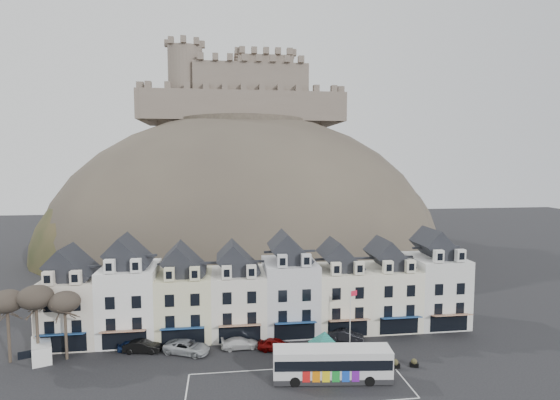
# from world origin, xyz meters

# --- Properties ---
(ground) EXTENTS (300.00, 300.00, 0.00)m
(ground) POSITION_xyz_m (0.00, 0.00, 0.00)
(ground) COLOR black
(ground) RESTS_ON ground
(coach_bay_markings) EXTENTS (22.00, 7.50, 0.01)m
(coach_bay_markings) POSITION_xyz_m (2.00, 1.25, 0.00)
(coach_bay_markings) COLOR silver
(coach_bay_markings) RESTS_ON ground
(townhouse_terrace) EXTENTS (54.40, 9.35, 11.80)m
(townhouse_terrace) POSITION_xyz_m (0.15, 15.97, 5.30)
(townhouse_terrace) COLOR silver
(townhouse_terrace) RESTS_ON ground
(castle_hill) EXTENTS (100.00, 76.00, 68.00)m
(castle_hill) POSITION_xyz_m (1.25, 68.95, 0.11)
(castle_hill) COLOR #3E3730
(castle_hill) RESTS_ON ground
(castle) EXTENTS (50.20, 22.20, 22.00)m
(castle) POSITION_xyz_m (0.51, 75.93, 40.19)
(castle) COLOR #6B5E52
(castle) RESTS_ON ground
(tree_left_far) EXTENTS (3.61, 3.61, 8.24)m
(tree_left_far) POSITION_xyz_m (-29.00, 10.50, 6.90)
(tree_left_far) COLOR #3C3326
(tree_left_far) RESTS_ON ground
(tree_left_mid) EXTENTS (3.78, 3.78, 8.64)m
(tree_left_mid) POSITION_xyz_m (-26.00, 10.50, 7.24)
(tree_left_mid) COLOR #3C3326
(tree_left_mid) RESTS_ON ground
(tree_left_near) EXTENTS (3.43, 3.43, 7.84)m
(tree_left_near) POSITION_xyz_m (-23.00, 10.50, 6.55)
(tree_left_near) COLOR #3C3326
(tree_left_near) RESTS_ON ground
(bus) EXTENTS (12.25, 4.08, 3.39)m
(bus) POSITION_xyz_m (5.60, 1.97, 1.88)
(bus) COLOR #262628
(bus) RESTS_ON ground
(bus_shelter) EXTENTS (5.82, 5.82, 3.74)m
(bus_shelter) POSITION_xyz_m (5.67, 5.45, 2.90)
(bus_shelter) COLOR black
(bus_shelter) RESTS_ON ground
(red_buoy) EXTENTS (1.57, 1.57, 1.94)m
(red_buoy) POSITION_xyz_m (11.37, 4.49, 0.99)
(red_buoy) COLOR black
(red_buoy) RESTS_ON ground
(flagpole) EXTENTS (0.97, 0.46, 7.21)m
(flagpole) POSITION_xyz_m (9.68, 9.05, 4.12)
(flagpole) COLOR silver
(flagpole) RESTS_ON ground
(white_van) EXTENTS (3.48, 4.85, 2.03)m
(white_van) POSITION_xyz_m (-25.82, 10.87, 1.02)
(white_van) COLOR white
(white_van) RESTS_ON ground
(planter_west) EXTENTS (1.02, 0.73, 0.92)m
(planter_west) POSITION_xyz_m (15.20, 3.54, 0.44)
(planter_west) COLOR black
(planter_west) RESTS_ON ground
(planter_east) EXTENTS (1.12, 0.75, 1.03)m
(planter_east) POSITION_xyz_m (13.00, 3.50, 0.50)
(planter_east) COLOR black
(planter_east) RESTS_ON ground
(car_navy) EXTENTS (3.97, 2.47, 1.26)m
(car_navy) POSITION_xyz_m (-16.00, 12.00, 0.63)
(car_navy) COLOR #0D1C43
(car_navy) RESTS_ON ground
(car_black) EXTENTS (4.52, 2.12, 1.43)m
(car_black) POSITION_xyz_m (-14.80, 11.14, 0.72)
(car_black) COLOR black
(car_black) RESTS_ON ground
(car_silver) EXTENTS (5.87, 4.34, 1.50)m
(car_silver) POSITION_xyz_m (-9.60, 10.19, 0.75)
(car_silver) COLOR #A9ADB1
(car_silver) RESTS_ON ground
(car_white) EXTENTS (4.63, 2.18, 1.31)m
(car_white) POSITION_xyz_m (-3.42, 10.75, 0.65)
(car_white) COLOR silver
(car_white) RESTS_ON ground
(car_maroon) EXTENTS (4.68, 2.97, 1.49)m
(car_maroon) POSITION_xyz_m (0.80, 9.50, 0.74)
(car_maroon) COLOR #570504
(car_maroon) RESTS_ON ground
(car_charcoal) EXTENTS (4.60, 2.97, 1.43)m
(car_charcoal) POSITION_xyz_m (9.74, 11.08, 0.72)
(car_charcoal) COLOR black
(car_charcoal) RESTS_ON ground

